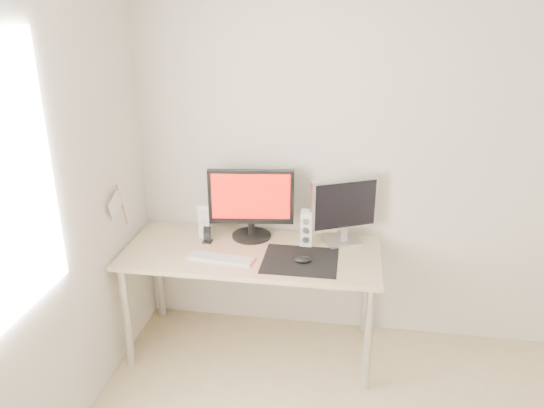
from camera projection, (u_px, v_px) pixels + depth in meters
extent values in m
plane|color=silver|center=(406.00, 161.00, 3.34)|extent=(3.50, 0.00, 3.50)
cube|color=black|center=(300.00, 260.00, 3.19)|extent=(0.45, 0.40, 0.00)
ellipsoid|color=black|center=(303.00, 260.00, 3.15)|extent=(0.11, 0.06, 0.04)
cube|color=#D1B587|center=(252.00, 253.00, 3.32)|extent=(1.60, 0.70, 0.03)
cylinder|color=silver|center=(127.00, 318.00, 3.29)|extent=(0.05, 0.05, 0.70)
cylinder|color=silver|center=(368.00, 340.00, 3.08)|extent=(0.05, 0.05, 0.70)
cylinder|color=silver|center=(159.00, 273.00, 3.83)|extent=(0.05, 0.05, 0.70)
cylinder|color=silver|center=(367.00, 289.00, 3.62)|extent=(0.05, 0.05, 0.70)
cylinder|color=black|center=(252.00, 236.00, 3.51)|extent=(0.29, 0.29, 0.02)
cylinder|color=black|center=(251.00, 226.00, 3.48)|extent=(0.05, 0.05, 0.12)
cube|color=black|center=(251.00, 197.00, 3.40)|extent=(0.55, 0.11, 0.36)
cube|color=red|center=(251.00, 197.00, 3.37)|extent=(0.50, 0.07, 0.30)
cube|color=#B8B8BA|center=(342.00, 241.00, 3.43)|extent=(0.27, 0.24, 0.01)
cube|color=silver|center=(343.00, 233.00, 3.41)|extent=(0.06, 0.06, 0.10)
cube|color=#B0B0B2|center=(344.00, 204.00, 3.33)|extent=(0.42, 0.23, 0.34)
cube|color=black|center=(346.00, 205.00, 3.32)|extent=(0.37, 0.18, 0.30)
cube|color=white|center=(205.00, 220.00, 3.48)|extent=(0.07, 0.08, 0.23)
cylinder|color=#BDBDBF|center=(204.00, 231.00, 3.47)|extent=(0.04, 0.01, 0.04)
cylinder|color=#AAAAAC|center=(203.00, 222.00, 3.44)|extent=(0.04, 0.01, 0.04)
cylinder|color=silver|center=(203.00, 213.00, 3.42)|extent=(0.04, 0.01, 0.04)
cube|color=white|center=(307.00, 228.00, 3.36)|extent=(0.07, 0.08, 0.23)
cylinder|color=#B2B2B4|center=(306.00, 240.00, 3.34)|extent=(0.04, 0.01, 0.04)
cylinder|color=#B9B9BB|center=(306.00, 231.00, 3.32)|extent=(0.04, 0.01, 0.04)
cylinder|color=silver|center=(306.00, 221.00, 3.30)|extent=(0.04, 0.01, 0.04)
cube|color=silver|center=(220.00, 259.00, 3.20)|extent=(0.43, 0.17, 0.01)
cube|color=silver|center=(220.00, 258.00, 3.20)|extent=(0.41, 0.15, 0.01)
cube|color=black|center=(208.00, 241.00, 3.43)|extent=(0.06, 0.05, 0.01)
cube|color=black|center=(207.00, 234.00, 3.41)|extent=(0.05, 0.02, 0.10)
cylinder|color=#A57F54|center=(122.00, 205.00, 3.25)|extent=(0.01, 0.10, 0.29)
cube|color=white|center=(115.00, 204.00, 3.15)|extent=(0.00, 0.19, 0.15)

